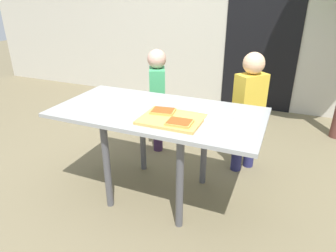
% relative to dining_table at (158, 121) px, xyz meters
% --- Properties ---
extents(ground_plane, '(16.00, 16.00, 0.00)m').
position_rel_dining_table_xyz_m(ground_plane, '(0.00, 0.00, -0.61)').
color(ground_plane, '#6F6348').
extents(house_wall_back, '(8.00, 0.20, 2.57)m').
position_rel_dining_table_xyz_m(house_wall_back, '(0.00, 2.32, 0.67)').
color(house_wall_back, '#BCB7A8').
rests_on(house_wall_back, ground).
extents(house_door, '(0.90, 0.02, 2.00)m').
position_rel_dining_table_xyz_m(house_door, '(0.41, 2.21, 0.39)').
color(house_door, black).
rests_on(house_door, ground).
extents(dining_table, '(1.44, 0.72, 0.69)m').
position_rel_dining_table_xyz_m(dining_table, '(0.00, 0.00, 0.00)').
color(dining_table, '#979A9A').
rests_on(dining_table, ground).
extents(cutting_board, '(0.39, 0.31, 0.02)m').
position_rel_dining_table_xyz_m(cutting_board, '(0.15, -0.12, 0.09)').
color(cutting_board, gold).
rests_on(cutting_board, dining_table).
extents(pizza_slice_far_left, '(0.17, 0.14, 0.02)m').
position_rel_dining_table_xyz_m(pizza_slice_far_left, '(0.06, -0.06, 0.11)').
color(pizza_slice_far_left, '#E69E4A').
rests_on(pizza_slice_far_left, cutting_board).
extents(pizza_slice_near_right, '(0.16, 0.13, 0.02)m').
position_rel_dining_table_xyz_m(pizza_slice_near_right, '(0.23, -0.19, 0.11)').
color(pizza_slice_near_right, '#E69E4A').
rests_on(pizza_slice_near_right, cutting_board).
extents(plate_white_right, '(0.23, 0.23, 0.01)m').
position_rel_dining_table_xyz_m(plate_white_right, '(0.39, 0.05, 0.08)').
color(plate_white_right, white).
rests_on(plate_white_right, dining_table).
extents(child_left, '(0.23, 0.28, 0.97)m').
position_rel_dining_table_xyz_m(child_left, '(-0.33, 0.70, -0.05)').
color(child_left, '#392343').
rests_on(child_left, ground).
extents(child_right, '(0.26, 0.27, 1.02)m').
position_rel_dining_table_xyz_m(child_right, '(0.53, 0.63, -0.03)').
color(child_right, navy).
rests_on(child_right, ground).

